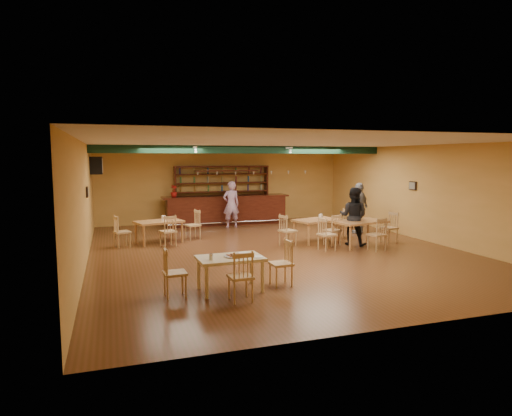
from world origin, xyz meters
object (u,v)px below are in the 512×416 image
object	(u,v)px
near_table	(230,274)
dining_table_b	(317,230)
dining_table_d	(359,233)
dining_table_a	(159,232)
patron_bar	(231,204)
patron_right_a	(353,216)
bar_counter	(226,210)

from	to	relation	value
near_table	dining_table_b	bearing A→B (deg)	44.83
dining_table_d	dining_table_a	bearing A→B (deg)	146.08
patron_bar	patron_right_a	bearing A→B (deg)	118.31
dining_table_d	near_table	bearing A→B (deg)	-158.28
dining_table_a	dining_table_d	size ratio (longest dim) A/B	0.91
bar_counter	dining_table_a	xyz separation A→B (m)	(-2.91, -3.06, -0.22)
bar_counter	patron_right_a	bearing A→B (deg)	-63.48
patron_bar	dining_table_a	bearing A→B (deg)	35.15
dining_table_d	patron_bar	distance (m)	5.33
near_table	patron_bar	bearing A→B (deg)	73.06
patron_bar	dining_table_b	bearing A→B (deg)	114.34
patron_bar	dining_table_d	bearing A→B (deg)	117.84
dining_table_a	patron_bar	distance (m)	3.69
bar_counter	dining_table_a	bearing A→B (deg)	-133.53
bar_counter	patron_bar	bearing A→B (deg)	-91.58
near_table	dining_table_a	bearing A→B (deg)	96.71
dining_table_b	dining_table_d	world-z (taller)	dining_table_d
dining_table_a	patron_right_a	distance (m)	5.91
dining_table_b	patron_right_a	xyz separation A→B (m)	(0.80, -0.80, 0.51)
near_table	dining_table_d	bearing A→B (deg)	31.06
dining_table_a	patron_right_a	world-z (taller)	patron_right_a
bar_counter	near_table	xyz separation A→B (m)	(-2.10, -8.48, -0.23)
dining_table_b	near_table	bearing A→B (deg)	-149.35
near_table	patron_bar	size ratio (longest dim) A/B	0.73
dining_table_a	near_table	xyz separation A→B (m)	(0.81, -5.42, -0.00)
dining_table_a	dining_table_b	distance (m)	4.87
dining_table_b	patron_right_a	bearing A→B (deg)	-60.95
dining_table_d	patron_bar	bearing A→B (deg)	109.34
patron_bar	patron_right_a	xyz separation A→B (m)	(2.61, -4.35, -0.00)
dining_table_b	dining_table_d	size ratio (longest dim) A/B	0.93
near_table	patron_bar	world-z (taller)	patron_bar
dining_table_a	dining_table_d	world-z (taller)	dining_table_d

